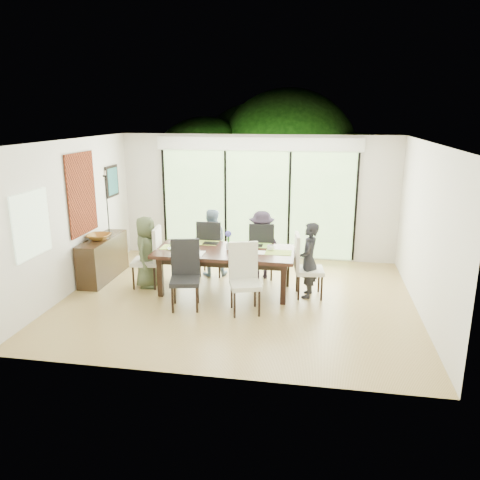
% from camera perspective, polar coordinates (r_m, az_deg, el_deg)
% --- Properties ---
extents(floor, '(6.00, 5.00, 0.01)m').
position_cam_1_polar(floor, '(8.22, -0.29, -7.23)').
color(floor, olive).
rests_on(floor, ground).
extents(ceiling, '(6.00, 5.00, 0.01)m').
position_cam_1_polar(ceiling, '(7.61, -0.32, 11.98)').
color(ceiling, white).
rests_on(ceiling, wall_back).
extents(wall_back, '(6.00, 0.02, 2.70)m').
position_cam_1_polar(wall_back, '(10.23, 2.13, 5.20)').
color(wall_back, silver).
rests_on(wall_back, floor).
extents(wall_front, '(6.00, 0.02, 2.70)m').
position_cam_1_polar(wall_front, '(5.45, -4.89, -4.04)').
color(wall_front, beige).
rests_on(wall_front, floor).
extents(wall_left, '(0.02, 5.00, 2.70)m').
position_cam_1_polar(wall_left, '(8.82, -19.96, 2.64)').
color(wall_left, white).
rests_on(wall_left, floor).
extents(wall_right, '(0.02, 5.00, 2.70)m').
position_cam_1_polar(wall_right, '(7.88, 21.81, 1.01)').
color(wall_right, white).
rests_on(wall_right, floor).
extents(glass_doors, '(4.20, 0.02, 2.30)m').
position_cam_1_polar(glass_doors, '(10.22, 2.09, 4.34)').
color(glass_doors, '#598C3F').
rests_on(glass_doors, wall_back).
extents(blinds_header, '(4.40, 0.06, 0.28)m').
position_cam_1_polar(blinds_header, '(10.05, 2.16, 11.62)').
color(blinds_header, white).
rests_on(blinds_header, wall_back).
extents(mullion_a, '(0.05, 0.04, 2.30)m').
position_cam_1_polar(mullion_a, '(10.69, -9.18, 4.63)').
color(mullion_a, black).
rests_on(mullion_a, wall_back).
extents(mullion_b, '(0.05, 0.04, 2.30)m').
position_cam_1_polar(mullion_b, '(10.33, -1.78, 4.45)').
color(mullion_b, black).
rests_on(mullion_b, wall_back).
extents(mullion_c, '(0.05, 0.04, 2.30)m').
position_cam_1_polar(mullion_c, '(10.15, 6.02, 4.18)').
color(mullion_c, black).
rests_on(mullion_c, wall_back).
extents(mullion_d, '(0.05, 0.04, 2.30)m').
position_cam_1_polar(mullion_d, '(10.16, 13.94, 3.82)').
color(mullion_d, black).
rests_on(mullion_d, wall_back).
extents(side_window, '(0.02, 0.90, 1.00)m').
position_cam_1_polar(side_window, '(7.78, -24.07, 1.73)').
color(side_window, '#8CAD7F').
rests_on(side_window, wall_left).
extents(deck, '(6.00, 1.80, 0.10)m').
position_cam_1_polar(deck, '(11.42, 2.65, -0.95)').
color(deck, brown).
rests_on(deck, ground).
extents(rail_top, '(6.00, 0.08, 0.06)m').
position_cam_1_polar(rail_top, '(12.04, 3.16, 2.85)').
color(rail_top, brown).
rests_on(rail_top, deck).
extents(foliage_left, '(3.20, 3.20, 3.20)m').
position_cam_1_polar(foliage_left, '(13.17, -4.15, 7.85)').
color(foliage_left, '#14380F').
rests_on(foliage_left, ground).
extents(foliage_mid, '(4.00, 4.00, 4.00)m').
position_cam_1_polar(foliage_mid, '(13.38, 5.76, 9.48)').
color(foliage_mid, '#14380F').
rests_on(foliage_mid, ground).
extents(foliage_right, '(2.80, 2.80, 2.80)m').
position_cam_1_polar(foliage_right, '(12.65, 13.64, 6.32)').
color(foliage_right, '#14380F').
rests_on(foliage_right, ground).
extents(foliage_far, '(3.60, 3.60, 3.60)m').
position_cam_1_polar(foliage_far, '(14.19, 1.87, 9.15)').
color(foliage_far, '#14380F').
rests_on(foliage_far, ground).
extents(table_top, '(2.48, 1.14, 0.06)m').
position_cam_1_polar(table_top, '(8.34, -1.81, -1.43)').
color(table_top, black).
rests_on(table_top, floor).
extents(table_apron, '(2.28, 0.93, 0.10)m').
position_cam_1_polar(table_apron, '(8.37, -1.80, -2.04)').
color(table_apron, black).
rests_on(table_apron, floor).
extents(table_leg_fl, '(0.09, 0.09, 0.71)m').
position_cam_1_polar(table_leg_fl, '(8.35, -9.69, -4.45)').
color(table_leg_fl, black).
rests_on(table_leg_fl, floor).
extents(table_leg_fr, '(0.09, 0.09, 0.71)m').
position_cam_1_polar(table_leg_fr, '(7.92, 5.31, -5.38)').
color(table_leg_fr, black).
rests_on(table_leg_fr, floor).
extents(table_leg_bl, '(0.09, 0.09, 0.71)m').
position_cam_1_polar(table_leg_bl, '(9.12, -7.93, -2.66)').
color(table_leg_bl, black).
rests_on(table_leg_bl, floor).
extents(table_leg_br, '(0.09, 0.09, 0.71)m').
position_cam_1_polar(table_leg_br, '(8.73, 5.75, -3.40)').
color(table_leg_br, black).
rests_on(table_leg_br, floor).
extents(chair_left_end, '(0.52, 0.52, 1.14)m').
position_cam_1_polar(chair_left_end, '(8.80, -11.42, -2.03)').
color(chair_left_end, beige).
rests_on(chair_left_end, floor).
extents(chair_right_end, '(0.53, 0.53, 1.14)m').
position_cam_1_polar(chair_right_end, '(8.24, 8.49, -3.10)').
color(chair_right_end, silver).
rests_on(chair_right_end, floor).
extents(chair_far_left, '(0.48, 0.48, 1.14)m').
position_cam_1_polar(chair_far_left, '(9.28, -3.49, -0.84)').
color(chair_far_left, black).
rests_on(chair_far_left, floor).
extents(chair_far_right, '(0.52, 0.52, 1.14)m').
position_cam_1_polar(chair_far_right, '(9.11, 2.65, -1.14)').
color(chair_far_right, black).
rests_on(chair_far_right, floor).
extents(chair_near_left, '(0.57, 0.57, 1.14)m').
position_cam_1_polar(chair_near_left, '(7.71, -6.74, -4.34)').
color(chair_near_left, black).
rests_on(chair_near_left, floor).
extents(chair_near_right, '(0.60, 0.60, 1.14)m').
position_cam_1_polar(chair_near_right, '(7.50, 0.64, -4.80)').
color(chair_near_right, beige).
rests_on(chair_near_right, floor).
extents(person_left_end, '(0.40, 0.63, 1.33)m').
position_cam_1_polar(person_left_end, '(8.77, -11.33, -1.42)').
color(person_left_end, '#475237').
rests_on(person_left_end, floor).
extents(person_right_end, '(0.43, 0.65, 1.33)m').
position_cam_1_polar(person_right_end, '(8.21, 8.38, -2.44)').
color(person_right_end, black).
rests_on(person_right_end, floor).
extents(person_far_left, '(0.70, 0.52, 1.33)m').
position_cam_1_polar(person_far_left, '(9.23, -3.53, -0.29)').
color(person_far_left, '#7A94B0').
rests_on(person_far_left, floor).
extents(person_far_right, '(0.69, 0.50, 1.33)m').
position_cam_1_polar(person_far_right, '(9.06, 2.64, -0.58)').
color(person_far_right, '#261D2C').
rests_on(person_far_right, floor).
extents(placemat_left, '(0.46, 0.33, 0.01)m').
position_cam_1_polar(placemat_left, '(8.56, -8.06, -0.89)').
color(placemat_left, '#98B942').
rests_on(placemat_left, table_top).
extents(placemat_right, '(0.46, 0.33, 0.01)m').
position_cam_1_polar(placemat_right, '(8.20, 4.71, -1.52)').
color(placemat_right, '#8BA93C').
rests_on(placemat_right, table_top).
extents(placemat_far_l, '(0.46, 0.33, 0.01)m').
position_cam_1_polar(placemat_far_l, '(8.80, -4.17, -0.33)').
color(placemat_far_l, '#A1B440').
rests_on(placemat_far_l, table_top).
extents(placemat_far_r, '(0.46, 0.33, 0.01)m').
position_cam_1_polar(placemat_far_r, '(8.62, 2.30, -0.64)').
color(placemat_far_r, '#88C747').
rests_on(placemat_far_r, table_top).
extents(placemat_paper, '(0.46, 0.33, 0.01)m').
position_cam_1_polar(placemat_paper, '(8.18, -6.01, -1.61)').
color(placemat_paper, white).
rests_on(placemat_paper, table_top).
extents(tablet_far_l, '(0.27, 0.19, 0.01)m').
position_cam_1_polar(tablet_far_l, '(8.73, -3.61, -0.39)').
color(tablet_far_l, black).
rests_on(tablet_far_l, table_top).
extents(tablet_far_r, '(0.25, 0.18, 0.01)m').
position_cam_1_polar(tablet_far_r, '(8.58, 1.93, -0.66)').
color(tablet_far_r, black).
rests_on(tablet_far_r, table_top).
extents(papers, '(0.31, 0.23, 0.00)m').
position_cam_1_polar(papers, '(8.18, 2.93, -1.55)').
color(papers, white).
rests_on(papers, table_top).
extents(platter_base, '(0.27, 0.27, 0.02)m').
position_cam_1_polar(platter_base, '(8.17, -6.01, -1.51)').
color(platter_base, white).
rests_on(platter_base, table_top).
extents(platter_snacks, '(0.21, 0.21, 0.01)m').
position_cam_1_polar(platter_snacks, '(8.17, -6.02, -1.38)').
color(platter_snacks, '#C64A17').
rests_on(platter_snacks, table_top).
extents(vase, '(0.08, 0.08, 0.12)m').
position_cam_1_polar(vase, '(8.35, -1.41, -0.74)').
color(vase, silver).
rests_on(vase, table_top).
extents(hyacinth_stems, '(0.04, 0.04, 0.17)m').
position_cam_1_polar(hyacinth_stems, '(8.32, -1.42, 0.08)').
color(hyacinth_stems, '#337226').
rests_on(hyacinth_stems, table_top).
extents(hyacinth_blooms, '(0.11, 0.11, 0.11)m').
position_cam_1_polar(hyacinth_blooms, '(8.29, -1.42, 0.77)').
color(hyacinth_blooms, '#524FC6').
rests_on(hyacinth_blooms, table_top).
extents(laptop, '(0.40, 0.38, 0.03)m').
position_cam_1_polar(laptop, '(8.44, -7.61, -1.05)').
color(laptop, silver).
rests_on(laptop, table_top).
extents(cup_a, '(0.16, 0.16, 0.10)m').
position_cam_1_polar(cup_a, '(8.62, -6.18, -0.40)').
color(cup_a, white).
rests_on(cup_a, table_top).
extents(cup_b, '(0.13, 0.13, 0.10)m').
position_cam_1_polar(cup_b, '(8.20, -0.93, -1.16)').
color(cup_b, white).
rests_on(cup_b, table_top).
extents(cup_c, '(0.17, 0.17, 0.10)m').
position_cam_1_polar(cup_c, '(8.30, 3.75, -0.97)').
color(cup_c, white).
rests_on(cup_c, table_top).
extents(book, '(0.20, 0.26, 0.02)m').
position_cam_1_polar(book, '(8.33, -0.06, -1.15)').
color(book, white).
rests_on(book, table_top).
extents(sideboard, '(0.41, 1.45, 0.81)m').
position_cam_1_polar(sideboard, '(9.46, -16.34, -2.15)').
color(sideboard, black).
rests_on(sideboard, floor).
extents(bowl, '(0.43, 0.43, 0.10)m').
position_cam_1_polar(bowl, '(9.25, -16.82, 0.38)').
color(bowl, brown).
rests_on(bowl, sideboard).
extents(candlestick_base, '(0.09, 0.09, 0.04)m').
position_cam_1_polar(candlestick_base, '(9.65, -15.64, 0.87)').
color(candlestick_base, black).
rests_on(candlestick_base, sideboard).
extents(candlestick_shaft, '(0.02, 0.02, 1.13)m').
position_cam_1_polar(candlestick_shaft, '(9.53, -15.88, 4.18)').
color(candlestick_shaft, black).
rests_on(candlestick_shaft, sideboard).
extents(candlestick_pan, '(0.09, 0.09, 0.03)m').
position_cam_1_polar(candlestick_pan, '(9.45, -16.13, 7.52)').
color(candlestick_pan, black).
rests_on(candlestick_pan, sideboard).
extents(candle, '(0.03, 0.03, 0.09)m').
position_cam_1_polar(candle, '(9.44, -16.16, 7.84)').
color(candle, silver).
rests_on(candle, sideboard).
extents(tapestry, '(0.02, 1.00, 1.50)m').
position_cam_1_polar(tapestry, '(9.08, -18.72, 5.34)').
color(tapestry, maroon).
rests_on(tapestry, wall_left).
extents(art_frame, '(0.03, 0.55, 0.65)m').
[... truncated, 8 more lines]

